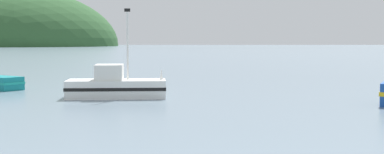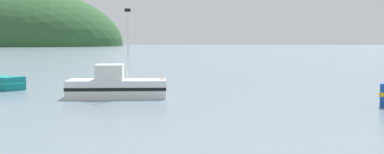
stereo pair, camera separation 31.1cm
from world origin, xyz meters
TOP-DOWN VIEW (x-y plane):
  - hill_far_left at (-89.78, 256.40)m, footprint 100.10×80.08m
  - fishing_boat_white at (-6.69, 32.74)m, footprint 6.29×2.95m

SIDE VIEW (x-z plane):
  - hill_far_left at x=-89.78m, z-range -26.72..26.72m
  - fishing_boat_white at x=-6.69m, z-range -2.03..3.48m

